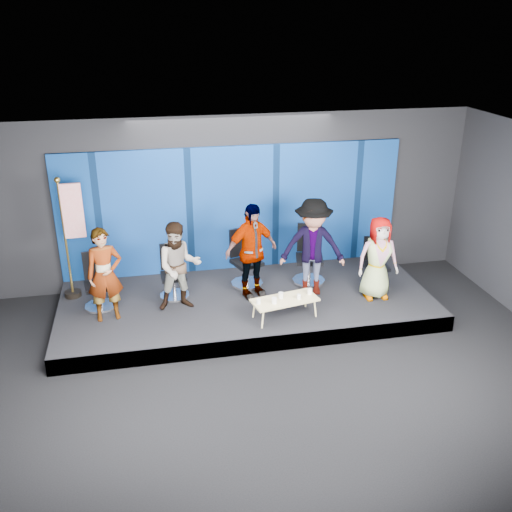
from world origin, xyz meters
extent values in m
plane|color=black|center=(0.00, 0.00, 0.00)|extent=(10.00, 10.00, 0.00)
cube|color=black|center=(0.00, 4.00, 1.75)|extent=(10.00, 0.02, 3.50)
cube|color=black|center=(0.00, -4.00, 1.75)|extent=(10.00, 0.02, 3.50)
cube|color=black|center=(0.00, 0.00, 3.50)|extent=(10.00, 8.00, 0.02)
cube|color=black|center=(0.00, 2.50, 0.15)|extent=(7.00, 3.00, 0.30)
cube|color=navy|center=(0.00, 3.95, 1.60)|extent=(7.00, 0.08, 2.60)
cylinder|color=silver|center=(-2.71, 2.63, 0.33)|extent=(0.67, 0.67, 0.06)
cylinder|color=silver|center=(-2.71, 2.63, 0.55)|extent=(0.07, 0.07, 0.39)
cube|color=black|center=(-2.71, 2.63, 0.75)|extent=(0.54, 0.54, 0.07)
cube|color=black|center=(-2.75, 2.86, 1.07)|extent=(0.43, 0.12, 0.54)
imported|color=black|center=(-2.54, 2.21, 1.14)|extent=(0.67, 0.50, 1.69)
cylinder|color=silver|center=(-1.34, 2.79, 0.33)|extent=(0.60, 0.60, 0.06)
cylinder|color=silver|center=(-1.34, 2.79, 0.55)|extent=(0.07, 0.07, 0.38)
cube|color=black|center=(-1.34, 2.79, 0.74)|extent=(0.48, 0.48, 0.07)
cube|color=black|center=(-1.35, 3.02, 1.06)|extent=(0.42, 0.07, 0.53)
imported|color=black|center=(-1.26, 2.34, 1.13)|extent=(0.83, 0.66, 1.65)
cylinder|color=silver|center=(0.11, 3.02, 0.33)|extent=(0.82, 0.82, 0.06)
cylinder|color=silver|center=(0.11, 3.02, 0.58)|extent=(0.07, 0.07, 0.43)
cube|color=black|center=(0.11, 3.02, 0.79)|extent=(0.65, 0.65, 0.07)
cube|color=black|center=(0.02, 3.26, 1.14)|extent=(0.46, 0.21, 0.59)
imported|color=black|center=(0.11, 2.57, 1.22)|extent=(1.17, 0.78, 1.84)
cylinder|color=silver|center=(1.35, 2.90, 0.33)|extent=(0.79, 0.79, 0.07)
cylinder|color=silver|center=(1.35, 2.90, 0.59)|extent=(0.08, 0.08, 0.44)
cube|color=black|center=(1.35, 2.90, 0.81)|extent=(0.63, 0.63, 0.08)
cube|color=black|center=(1.41, 3.16, 1.17)|extent=(0.48, 0.17, 0.60)
imported|color=black|center=(1.26, 2.46, 1.25)|extent=(1.35, 0.97, 1.89)
cylinder|color=silver|center=(2.58, 2.47, 0.33)|extent=(0.58, 0.58, 0.06)
cylinder|color=silver|center=(2.58, 2.47, 0.54)|extent=(0.06, 0.06, 0.37)
cube|color=black|center=(2.58, 2.47, 0.72)|extent=(0.46, 0.46, 0.06)
cube|color=black|center=(2.59, 2.69, 1.03)|extent=(0.41, 0.06, 0.51)
imported|color=black|center=(2.41, 2.05, 1.10)|extent=(0.80, 0.54, 1.59)
cube|color=tan|center=(0.52, 1.61, 0.64)|extent=(1.24, 0.71, 0.04)
cylinder|color=tan|center=(0.06, 1.32, 0.46)|extent=(0.03, 0.03, 0.32)
cylinder|color=tan|center=(-0.02, 1.70, 0.46)|extent=(0.03, 0.03, 0.32)
cylinder|color=tan|center=(1.05, 1.52, 0.46)|extent=(0.03, 0.03, 0.32)
cylinder|color=tan|center=(0.98, 1.90, 0.46)|extent=(0.03, 0.03, 0.32)
cylinder|color=white|center=(0.03, 1.54, 0.70)|extent=(0.08, 0.08, 0.09)
cylinder|color=white|center=(0.30, 1.49, 0.71)|extent=(0.09, 0.09, 0.11)
cylinder|color=white|center=(0.46, 1.67, 0.71)|extent=(0.09, 0.09, 0.10)
cylinder|color=white|center=(0.76, 1.57, 0.70)|extent=(0.07, 0.07, 0.08)
cylinder|color=white|center=(1.00, 1.72, 0.71)|extent=(0.08, 0.08, 0.10)
cylinder|color=black|center=(-3.25, 3.22, 0.35)|extent=(0.31, 0.31, 0.10)
cylinder|color=gold|center=(-3.25, 3.22, 1.47)|extent=(0.04, 0.04, 2.15)
sphere|color=gold|center=(-3.25, 3.22, 2.59)|extent=(0.11, 0.11, 0.11)
cube|color=#A71322|center=(-3.05, 3.21, 2.01)|extent=(0.37, 0.07, 1.02)
camera|label=1|loc=(-1.78, -7.04, 5.28)|focal=40.00mm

